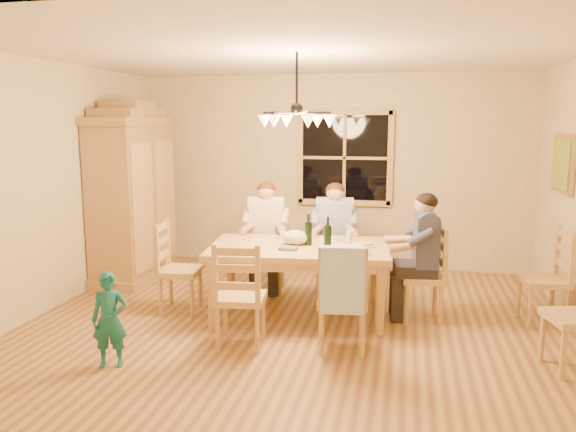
% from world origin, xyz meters
% --- Properties ---
extents(floor, '(5.50, 5.50, 0.00)m').
position_xyz_m(floor, '(0.00, 0.00, 0.00)').
color(floor, brown).
rests_on(floor, ground).
extents(ceiling, '(5.50, 5.00, 0.02)m').
position_xyz_m(ceiling, '(0.00, 0.00, 2.70)').
color(ceiling, white).
rests_on(ceiling, wall_back).
extents(wall_back, '(5.50, 0.02, 2.70)m').
position_xyz_m(wall_back, '(0.00, 2.50, 1.35)').
color(wall_back, tan).
rests_on(wall_back, floor).
extents(wall_left, '(0.02, 5.00, 2.70)m').
position_xyz_m(wall_left, '(-2.75, 0.00, 1.35)').
color(wall_left, tan).
rests_on(wall_left, floor).
extents(window, '(1.30, 0.06, 1.30)m').
position_xyz_m(window, '(0.20, 2.47, 1.55)').
color(window, black).
rests_on(window, wall_back).
extents(painting, '(0.06, 0.78, 0.64)m').
position_xyz_m(painting, '(2.71, 1.20, 1.60)').
color(painting, olive).
rests_on(painting, wall_right).
extents(chandelier, '(0.77, 0.68, 0.71)m').
position_xyz_m(chandelier, '(-0.00, 0.00, 2.08)').
color(chandelier, black).
rests_on(chandelier, ceiling).
extents(armoire, '(0.66, 1.40, 2.30)m').
position_xyz_m(armoire, '(-2.42, 1.27, 1.06)').
color(armoire, olive).
rests_on(armoire, floor).
extents(dining_table, '(1.97, 1.33, 0.76)m').
position_xyz_m(dining_table, '(-0.03, 0.28, 0.66)').
color(dining_table, '#B87E52').
rests_on(dining_table, floor).
extents(chair_far_left, '(0.48, 0.47, 0.99)m').
position_xyz_m(chair_far_left, '(-0.59, 1.10, 0.30)').
color(chair_far_left, tan).
rests_on(chair_far_left, floor).
extents(chair_far_right, '(0.48, 0.47, 0.99)m').
position_xyz_m(chair_far_right, '(0.23, 1.19, 0.30)').
color(chair_far_right, tan).
rests_on(chair_far_right, floor).
extents(chair_near_left, '(0.48, 0.47, 0.99)m').
position_xyz_m(chair_near_left, '(-0.39, -0.64, 0.30)').
color(chair_near_left, tan).
rests_on(chair_near_left, floor).
extents(chair_near_right, '(0.48, 0.47, 0.99)m').
position_xyz_m(chair_near_right, '(0.53, -0.54, 0.30)').
color(chair_near_right, tan).
rests_on(chair_near_right, floor).
extents(chair_end_left, '(0.47, 0.48, 0.99)m').
position_xyz_m(chair_end_left, '(-1.31, 0.14, 0.30)').
color(chair_end_left, tan).
rests_on(chair_end_left, floor).
extents(chair_end_right, '(0.47, 0.48, 0.99)m').
position_xyz_m(chair_end_right, '(1.25, 0.42, 0.30)').
color(chair_end_right, tan).
rests_on(chair_end_right, floor).
extents(adult_woman, '(0.42, 0.46, 0.87)m').
position_xyz_m(adult_woman, '(-0.59, 1.10, 0.84)').
color(adult_woman, beige).
rests_on(adult_woman, floor).
extents(adult_plaid_man, '(0.42, 0.46, 0.87)m').
position_xyz_m(adult_plaid_man, '(0.23, 1.19, 0.84)').
color(adult_plaid_man, navy).
rests_on(adult_plaid_man, floor).
extents(adult_slate_man, '(0.46, 0.42, 0.87)m').
position_xyz_m(adult_slate_man, '(1.25, 0.42, 0.84)').
color(adult_slate_man, '#3B3E5E').
rests_on(adult_slate_man, floor).
extents(towel, '(0.39, 0.14, 0.58)m').
position_xyz_m(towel, '(0.55, -0.73, 0.70)').
color(towel, '#A8C0E4').
rests_on(towel, chair_near_right).
extents(wine_bottle_a, '(0.08, 0.08, 0.33)m').
position_xyz_m(wine_bottle_a, '(0.06, 0.33, 0.93)').
color(wine_bottle_a, black).
rests_on(wine_bottle_a, dining_table).
extents(wine_bottle_b, '(0.08, 0.08, 0.33)m').
position_xyz_m(wine_bottle_b, '(0.29, 0.20, 0.93)').
color(wine_bottle_b, black).
rests_on(wine_bottle_b, dining_table).
extents(plate_woman, '(0.26, 0.26, 0.02)m').
position_xyz_m(plate_woman, '(-0.57, 0.51, 0.77)').
color(plate_woman, white).
rests_on(plate_woman, dining_table).
extents(plate_plaid, '(0.26, 0.26, 0.02)m').
position_xyz_m(plate_plaid, '(0.26, 0.62, 0.77)').
color(plate_plaid, white).
rests_on(plate_plaid, dining_table).
extents(plate_slate, '(0.26, 0.26, 0.02)m').
position_xyz_m(plate_slate, '(0.64, 0.40, 0.77)').
color(plate_slate, white).
rests_on(plate_slate, dining_table).
extents(wine_glass_a, '(0.06, 0.06, 0.14)m').
position_xyz_m(wine_glass_a, '(-0.26, 0.54, 0.83)').
color(wine_glass_a, silver).
rests_on(wine_glass_a, dining_table).
extents(wine_glass_b, '(0.06, 0.06, 0.14)m').
position_xyz_m(wine_glass_b, '(0.48, 0.47, 0.83)').
color(wine_glass_b, silver).
rests_on(wine_glass_b, dining_table).
extents(cap, '(0.20, 0.20, 0.11)m').
position_xyz_m(cap, '(0.61, 0.02, 0.82)').
color(cap, tan).
rests_on(cap, dining_table).
extents(napkin, '(0.19, 0.16, 0.03)m').
position_xyz_m(napkin, '(-0.10, 0.06, 0.78)').
color(napkin, '#496786').
rests_on(napkin, dining_table).
extents(cloth_bundle, '(0.28, 0.22, 0.15)m').
position_xyz_m(cloth_bundle, '(-0.08, 0.33, 0.84)').
color(cloth_bundle, '#CAB992').
rests_on(cloth_bundle, dining_table).
extents(child, '(0.34, 0.26, 0.82)m').
position_xyz_m(child, '(-1.34, -1.31, 0.41)').
color(child, '#176469').
rests_on(child, floor).
extents(chair_spare_front, '(0.51, 0.52, 0.99)m').
position_xyz_m(chair_spare_front, '(2.45, -0.58, 0.30)').
color(chair_spare_front, tan).
rests_on(chair_spare_front, floor).
extents(chair_spare_back, '(0.47, 0.49, 0.99)m').
position_xyz_m(chair_spare_back, '(2.45, 0.54, 0.30)').
color(chair_spare_back, tan).
rests_on(chair_spare_back, floor).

